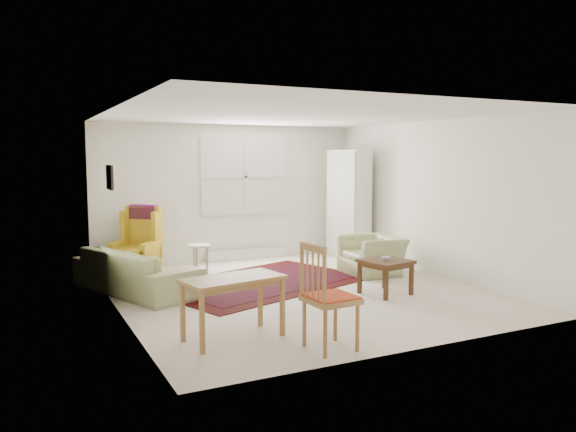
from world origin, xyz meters
name	(u,v)px	position (x,y,z in m)	size (l,w,h in m)	color
room	(292,202)	(0.02, 0.21, 1.26)	(5.04, 5.54, 2.51)	beige
rug	(261,282)	(-0.28, 0.67, 0.02)	(3.16, 2.03, 0.03)	black
sofa	(136,263)	(-2.10, 0.91, 0.43)	(2.12, 0.83, 0.85)	#9CA36D
armchair	(372,251)	(1.63, 0.49, 0.37)	(0.95, 0.83, 0.74)	#9CA36D
wingback_chair	(135,240)	(-1.84, 2.21, 0.56)	(0.65, 0.68, 1.12)	gold
coffee_table	(385,277)	(1.00, -0.74, 0.25)	(0.60, 0.60, 0.49)	#442814
stool	(199,259)	(-0.93, 1.70, 0.25)	(0.37, 0.37, 0.50)	white
cabinet	(349,204)	(2.10, 1.94, 1.02)	(0.43, 0.82, 2.04)	white
desk	(233,308)	(-1.59, -1.62, 0.33)	(1.04, 0.52, 0.66)	#9D723F
desk_chair	(331,296)	(-0.84, -2.35, 0.54)	(0.47, 0.47, 1.07)	#9D723F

